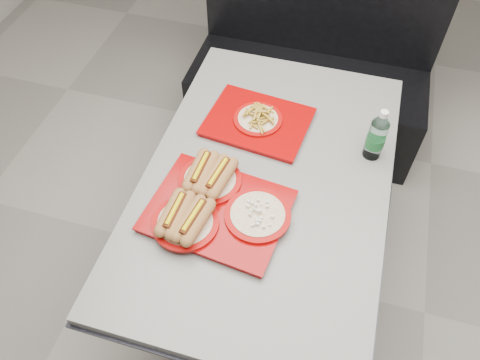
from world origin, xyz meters
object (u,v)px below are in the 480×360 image
(booth_bench, at_px, (310,71))
(water_bottle, at_px, (377,137))
(diner_table, at_px, (265,203))
(tray_near, at_px, (213,204))
(tray_far, at_px, (258,120))

(booth_bench, xyz_separation_m, water_bottle, (0.36, -0.87, 0.45))
(diner_table, distance_m, water_bottle, 0.50)
(booth_bench, xyz_separation_m, tray_near, (-0.14, -1.29, 0.39))
(tray_far, bearing_deg, booth_bench, 82.94)
(diner_table, height_order, tray_far, tray_far)
(tray_far, height_order, water_bottle, water_bottle)
(tray_near, xyz_separation_m, water_bottle, (0.51, 0.42, 0.06))
(diner_table, height_order, water_bottle, water_bottle)
(diner_table, height_order, booth_bench, booth_bench)
(booth_bench, height_order, tray_near, booth_bench)
(booth_bench, bearing_deg, tray_near, -96.38)
(diner_table, relative_size, tray_far, 3.23)
(booth_bench, relative_size, tray_near, 2.65)
(diner_table, relative_size, water_bottle, 6.29)
(diner_table, distance_m, tray_near, 0.32)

